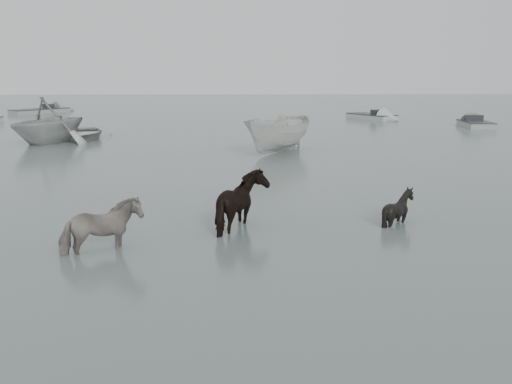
# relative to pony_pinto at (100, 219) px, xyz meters

# --- Properties ---
(ground) EXTENTS (140.00, 140.00, 0.00)m
(ground) POSITION_rel_pony_pinto_xyz_m (3.29, 0.40, -0.72)
(ground) COLOR #50605A
(ground) RESTS_ON ground
(pony_pinto) EXTENTS (1.86, 1.48, 1.44)m
(pony_pinto) POSITION_rel_pony_pinto_xyz_m (0.00, 0.00, 0.00)
(pony_pinto) COLOR black
(pony_pinto) RESTS_ON ground
(pony_dark) EXTENTS (1.48, 1.71, 1.66)m
(pony_dark) POSITION_rel_pony_pinto_xyz_m (3.02, 1.81, 0.11)
(pony_dark) COLOR black
(pony_dark) RESTS_ON ground
(pony_black) EXTENTS (1.15, 1.03, 1.21)m
(pony_black) POSITION_rel_pony_pinto_xyz_m (6.91, 2.20, -0.11)
(pony_black) COLOR black
(pony_black) RESTS_ON ground
(rowboat_lead) EXTENTS (3.65, 4.61, 0.86)m
(rowboat_lead) POSITION_rel_pony_pinto_xyz_m (-5.74, 19.58, -0.29)
(rowboat_lead) COLOR #B9B9B4
(rowboat_lead) RESTS_ON ground
(rowboat_trail) EXTENTS (5.87, 6.13, 2.50)m
(rowboat_trail) POSITION_rel_pony_pinto_xyz_m (-6.99, 17.94, 0.53)
(rowboat_trail) COLOR #ABAEAC
(rowboat_trail) RESTS_ON ground
(boat_small) EXTENTS (4.15, 4.95, 1.84)m
(boat_small) POSITION_rel_pony_pinto_xyz_m (4.63, 14.40, 0.20)
(boat_small) COLOR silver
(boat_small) RESTS_ON ground
(skiff_port) EXTENTS (1.92, 4.54, 0.75)m
(skiff_port) POSITION_rel_pony_pinto_xyz_m (18.16, 25.25, -0.34)
(skiff_port) COLOR gray
(skiff_port) RESTS_ON ground
(skiff_mid) EXTENTS (4.27, 5.34, 0.75)m
(skiff_mid) POSITION_rel_pony_pinto_xyz_m (12.64, 31.21, -0.34)
(skiff_mid) COLOR #A9ABA9
(skiff_mid) RESTS_ON ground
(skiff_far) EXTENTS (5.63, 6.12, 0.75)m
(skiff_far) POSITION_rel_pony_pinto_xyz_m (-14.23, 37.22, -0.34)
(skiff_far) COLOR gray
(skiff_far) RESTS_ON ground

